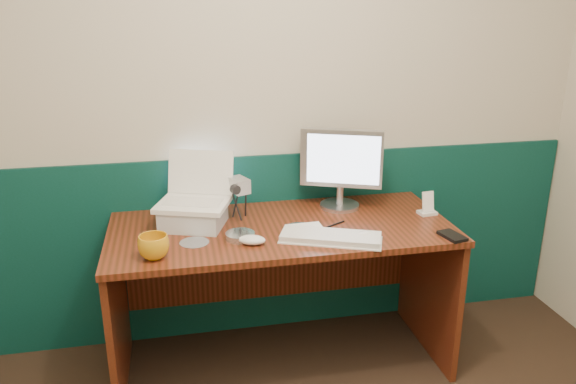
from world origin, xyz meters
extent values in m
cube|color=beige|center=(0.00, 1.75, 1.25)|extent=(3.50, 0.04, 2.50)
cube|color=#07342A|center=(0.00, 1.74, 0.50)|extent=(3.48, 0.02, 1.00)
cube|color=#3C1B0A|center=(0.06, 1.38, 0.38)|extent=(1.60, 0.70, 0.75)
cube|color=silver|center=(-0.34, 1.47, 0.80)|extent=(0.34, 0.31, 0.10)
cube|color=silver|center=(0.24, 1.17, 0.76)|extent=(0.46, 0.30, 0.03)
ellipsoid|color=white|center=(0.40, 1.16, 0.77)|extent=(0.12, 0.10, 0.04)
ellipsoid|color=white|center=(-0.10, 1.20, 0.77)|extent=(0.14, 0.11, 0.04)
imported|color=orange|center=(-0.52, 1.15, 0.80)|extent=(0.17, 0.17, 0.10)
cylinder|color=silver|center=(-0.14, 1.27, 0.76)|extent=(0.13, 0.13, 0.03)
cylinder|color=#B2B6C2|center=(-0.35, 1.27, 0.75)|extent=(0.13, 0.13, 0.00)
cylinder|color=silver|center=(0.14, 1.35, 0.75)|extent=(0.13, 0.13, 0.00)
cylinder|color=black|center=(0.31, 1.34, 0.75)|extent=(0.12, 0.08, 0.01)
cube|color=white|center=(0.17, 1.34, 0.75)|extent=(0.17, 0.12, 0.00)
cube|color=silver|center=(0.80, 1.39, 0.76)|extent=(0.09, 0.07, 0.02)
cube|color=white|center=(0.80, 1.39, 0.82)|extent=(0.06, 0.04, 0.10)
cube|color=black|center=(0.79, 1.10, 0.76)|extent=(0.10, 0.14, 0.02)
camera|label=1|loc=(-0.40, -1.02, 1.75)|focal=35.00mm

